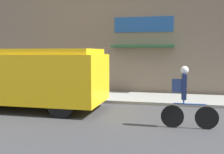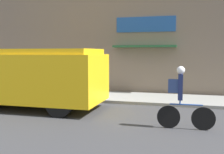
# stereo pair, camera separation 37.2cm
# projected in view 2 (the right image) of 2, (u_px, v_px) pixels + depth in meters

# --- Properties ---
(ground_plane) EXTENTS (70.00, 70.00, 0.00)m
(ground_plane) POSITION_uv_depth(u_px,v_px,m) (76.00, 102.00, 10.95)
(ground_plane) COLOR #38383A
(sidewalk) EXTENTS (28.00, 2.49, 0.12)m
(sidewalk) POSITION_uv_depth(u_px,v_px,m) (87.00, 96.00, 12.14)
(sidewalk) COLOR gray
(sidewalk) RESTS_ON ground_plane
(storefront) EXTENTS (16.53, 0.78, 5.96)m
(storefront) POSITION_uv_depth(u_px,v_px,m) (98.00, 34.00, 13.32)
(storefront) COLOR #756656
(storefront) RESTS_ON ground_plane
(school_bus) EXTENTS (5.51, 2.77, 2.18)m
(school_bus) POSITION_uv_depth(u_px,v_px,m) (35.00, 77.00, 9.55)
(school_bus) COLOR yellow
(school_bus) RESTS_ON ground_plane
(cyclist) EXTENTS (1.52, 0.22, 1.70)m
(cyclist) POSITION_uv_depth(u_px,v_px,m) (181.00, 98.00, 6.98)
(cyclist) COLOR black
(cyclist) RESTS_ON ground_plane
(trash_bin) EXTENTS (0.56, 0.56, 0.88)m
(trash_bin) POSITION_uv_depth(u_px,v_px,m) (90.00, 84.00, 12.31)
(trash_bin) COLOR #38383D
(trash_bin) RESTS_ON sidewalk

